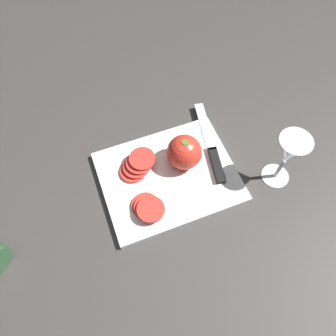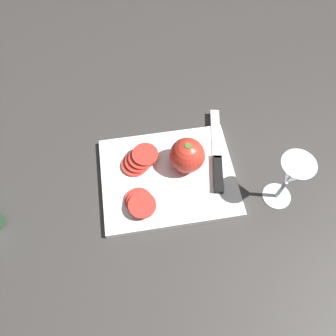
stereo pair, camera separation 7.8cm
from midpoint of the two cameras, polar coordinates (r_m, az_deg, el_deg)
ground_plane at (r=0.82m, az=-0.97°, el=-1.51°), size 3.00×3.00×0.00m
cutting_board at (r=0.81m, az=-2.73°, el=-1.56°), size 0.33×0.26×0.02m
wine_glass at (r=0.76m, az=17.66°, el=2.28°), size 0.07×0.07×0.16m
whole_tomato at (r=0.78m, az=0.03°, el=2.51°), size 0.09×0.09×0.09m
knife at (r=0.82m, az=5.36°, el=1.83°), size 0.07×0.25×0.01m
tomato_slice_stack_near at (r=0.76m, az=-6.46°, el=-7.12°), size 0.07×0.08×0.02m
tomato_slice_stack_far at (r=0.80m, az=-8.09°, el=0.25°), size 0.09×0.08×0.03m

